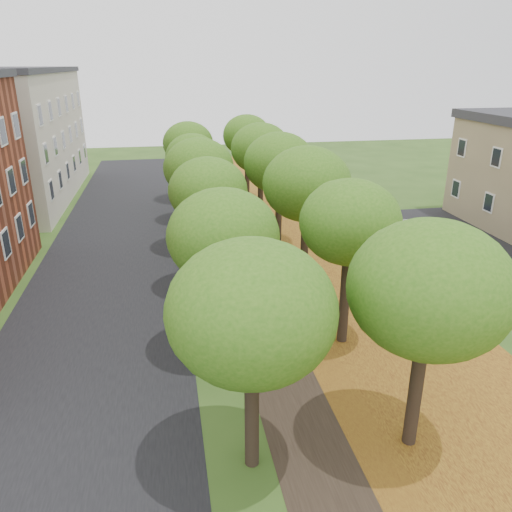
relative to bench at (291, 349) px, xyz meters
name	(u,v)px	position (x,y,z in m)	size (l,w,h in m)	color
ground	(326,452)	(-0.20, -4.97, -0.48)	(120.00, 120.00, 0.00)	#2D4C19
street_asphalt	(109,273)	(-7.70, 10.03, -0.48)	(8.00, 70.00, 0.01)	black
footpath	(245,264)	(-0.20, 10.03, -0.48)	(3.20, 70.00, 0.01)	black
leaf_verge	(329,258)	(4.80, 10.03, -0.48)	(7.50, 70.00, 0.01)	#A7781E
parking_lot	(453,244)	(13.30, 11.03, -0.48)	(9.00, 16.00, 0.01)	black
tree_row_west	(203,182)	(-2.40, 10.03, 4.34)	(4.02, 34.02, 6.56)	black
tree_row_east	(292,179)	(2.40, 10.03, 4.34)	(4.02, 34.02, 6.56)	black
building_cream	(1,136)	(-17.20, 28.03, 4.73)	(10.30, 20.30, 10.40)	beige
bench	(291,349)	(0.00, 0.00, 0.00)	(1.08, 2.04, 0.93)	#263029
car_silver	(467,268)	(10.80, 5.65, 0.25)	(1.73, 4.30, 1.47)	#B1B2B6
car_red	(468,255)	(12.08, 7.52, 0.19)	(1.41, 4.06, 1.34)	maroon
car_grey	(426,240)	(10.80, 10.03, 0.27)	(2.12, 5.21, 1.51)	#333338
car_white	(413,232)	(10.80, 11.68, 0.23)	(2.35, 5.10, 1.42)	silver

